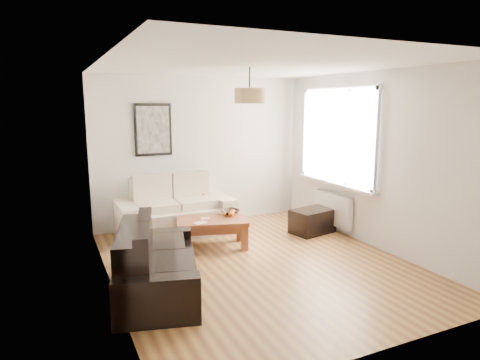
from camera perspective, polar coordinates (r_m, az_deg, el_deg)
name	(u,v)px	position (r m, az deg, el deg)	size (l,w,h in m)	color
floor	(259,264)	(5.77, 2.55, -11.29)	(4.50, 4.50, 0.00)	brown
ceiling	(260,65)	(5.39, 2.78, 15.36)	(3.80, 4.50, 0.00)	white
wall_back	(201,151)	(7.48, -5.32, 3.94)	(3.80, 0.04, 2.60)	silver
wall_front	(387,207)	(3.62, 19.31, -3.45)	(3.80, 0.04, 2.60)	silver
wall_left	(107,180)	(4.87, -17.62, 0.06)	(0.04, 4.50, 2.60)	silver
wall_right	(373,160)	(6.52, 17.66, 2.56)	(0.04, 4.50, 2.60)	silver
window_bay	(338,136)	(7.07, 13.18, 5.79)	(0.14, 1.90, 1.60)	white
radiator	(333,209)	(7.24, 12.53, -3.88)	(0.10, 0.90, 0.52)	white
poster	(153,130)	(7.18, -11.74, 6.71)	(0.62, 0.04, 0.87)	black
pendant_shade	(250,96)	(5.64, 1.31, 11.38)	(0.40, 0.40, 0.20)	tan
loveseat_cream	(175,207)	(7.00, -8.86, -3.60)	(1.84, 1.00, 0.91)	#B9AA95
sofa_leather	(158,260)	(4.95, -11.16, -10.57)	(1.74, 0.85, 0.75)	black
coffee_table	(212,233)	(6.35, -3.80, -7.22)	(1.04, 0.57, 0.43)	brown
ottoman	(312,221)	(7.12, 9.81, -5.53)	(0.70, 0.45, 0.40)	black
cushion_left	(150,188)	(7.06, -12.19, -1.02)	(0.40, 0.12, 0.40)	black
cushion_right	(191,184)	(7.24, -6.74, -0.50)	(0.42, 0.13, 0.42)	black
fruit_bowl	(230,212)	(6.59, -1.37, -4.33)	(0.28, 0.28, 0.07)	black
orange_a	(231,214)	(6.43, -1.17, -4.65)	(0.09, 0.09, 0.09)	orange
orange_b	(233,212)	(6.53, -0.97, -4.40)	(0.09, 0.09, 0.09)	#FF5715
orange_c	(225,213)	(6.46, -2.11, -4.57)	(0.06, 0.06, 0.06)	orange
papers	(200,223)	(6.13, -5.41, -5.81)	(0.18, 0.12, 0.01)	silver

